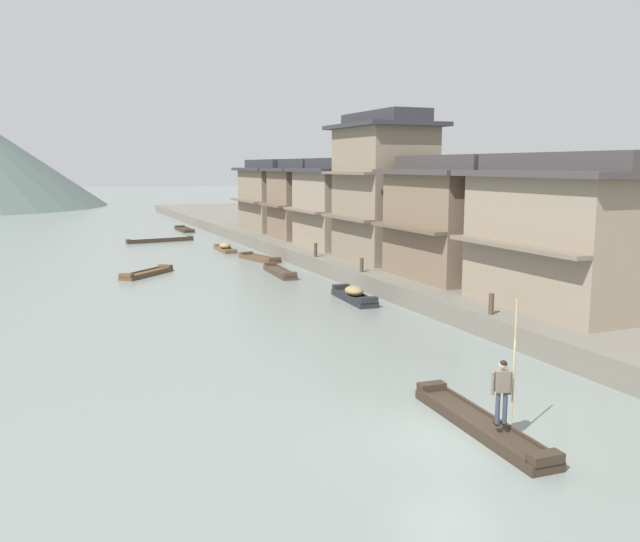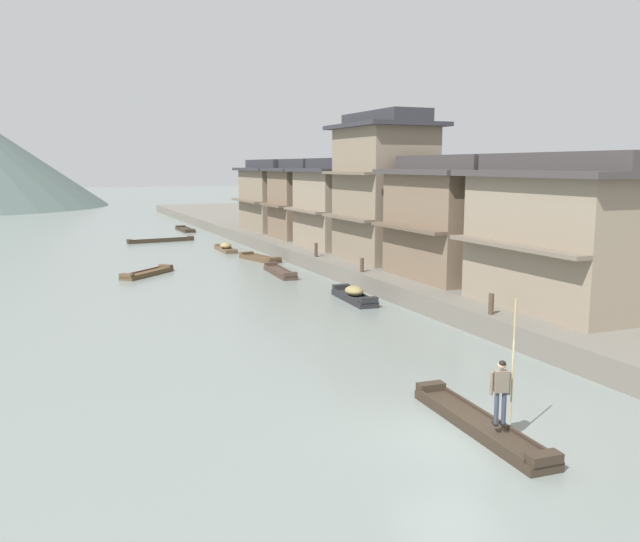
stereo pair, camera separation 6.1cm
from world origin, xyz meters
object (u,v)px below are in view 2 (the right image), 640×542
Objects in this scene: boat_foreground_poled at (479,425)px; house_waterfront_second at (453,218)px; boat_moored_far at (226,248)px; mooring_post_dock_far at (316,250)px; mooring_post_dock_near at (491,304)px; boatman_person at (502,384)px; mooring_post_dock_mid at (362,265)px; boat_midriver_drifting at (161,241)px; boat_moored_second at (280,272)px; boat_upstream_distant at (147,273)px; boat_midriver_upstream at (185,230)px; house_waterfront_end at (272,196)px; house_waterfront_far at (310,199)px; house_waterfront_narrow at (347,204)px; house_waterfront_tall at (384,188)px; house_waterfront_nearest at (569,233)px; boat_moored_nearest at (260,258)px; boat_moored_third at (354,295)px.

boat_foreground_poled is 18.39m from house_waterfront_second.
boat_moored_far is 12.20m from mooring_post_dock_far.
mooring_post_dock_near reaches higher than boat_foreground_poled.
boatman_person is at bearing -94.82° from boat_moored_far.
house_waterfront_second is 9.46× the size of mooring_post_dock_mid.
boat_midriver_drifting is (-0.41, 45.18, -0.03)m from boat_foreground_poled.
boat_upstream_distant is (-7.48, 2.75, -0.02)m from boat_moored_second.
mooring_post_dock_mid reaches higher than boat_midriver_upstream.
house_waterfront_far is at bearing -83.78° from house_waterfront_end.
mooring_post_dock_far is (-3.98, -10.87, -2.58)m from house_waterfront_far.
house_waterfront_second is at bearing -89.34° from house_waterfront_end.
boat_upstream_distant is (-4.15, 27.41, -0.01)m from boat_foreground_poled.
house_waterfront_far is 11.85m from mooring_post_dock_far.
boat_moored_far reaches higher than boat_midriver_upstream.
boat_moored_second is (3.33, 24.65, 0.01)m from boat_foreground_poled.
house_waterfront_narrow is (14.10, 1.97, 3.77)m from boat_upstream_distant.
house_waterfront_far is at bearing 86.89° from house_waterfront_tall.
house_waterfront_nearest is (9.44, 7.35, 3.76)m from boat_foreground_poled.
boat_midriver_drifting is 0.86× the size of house_waterfront_far.
boat_foreground_poled is at bearing -112.16° from house_waterfront_tall.
house_waterfront_far is 28.92m from mooring_post_dock_near.
boat_midriver_drifting is 39.27m from house_waterfront_nearest.
boat_foreground_poled is at bearing -101.86° from house_waterfront_end.
boat_moored_nearest is 0.50× the size of house_waterfront_nearest.
house_waterfront_far is (0.74, 13.60, -1.29)m from house_waterfront_tall.
house_waterfront_tall is at bearing -67.86° from boat_moored_far.
house_waterfront_tall reaches higher than mooring_post_dock_near.
boat_foreground_poled is 25.77m from mooring_post_dock_far.
boat_moored_third is at bearing 75.57° from boat_foreground_poled.
boat_moored_second is 0.96× the size of boat_midriver_upstream.
house_waterfront_tall is (-0.34, 14.98, 1.31)m from house_waterfront_nearest.
house_waterfront_second is at bearing 90.45° from house_waterfront_nearest.
house_waterfront_narrow is at bearing 87.64° from house_waterfront_second.
house_waterfront_end is (-0.04, 20.78, -1.31)m from house_waterfront_tall.
boat_midriver_upstream is (3.53, 55.12, -1.33)m from boatman_person.
boat_foreground_poled is 0.92× the size of boat_midriver_drifting.
boat_midriver_drifting and boat_midriver_upstream have the same top height.
mooring_post_dock_mid is at bearing 57.53° from boat_moored_third.
mooring_post_dock_near is (-3.52, -7.95, -2.60)m from house_waterfront_second.
house_waterfront_second is (5.33, -0.37, 3.64)m from boat_moored_third.
boat_midriver_drifting is 0.70× the size of house_waterfront_nearest.
house_waterfront_narrow is at bearing 69.23° from mooring_post_dock_mid.
house_waterfront_narrow is 1.03× the size of house_waterfront_far.
boat_moored_far is 9.31m from house_waterfront_end.
house_waterfront_second is 7.09m from house_waterfront_tall.
mooring_post_dock_mid is at bearing 72.50° from boat_foreground_poled.
boatman_person is at bearing -139.14° from house_waterfront_nearest.
house_waterfront_tall reaches higher than mooring_post_dock_mid.
house_waterfront_tall is at bearing -59.68° from boat_moored_nearest.
house_waterfront_second is (9.79, -29.81, 3.79)m from boat_midriver_drifting.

